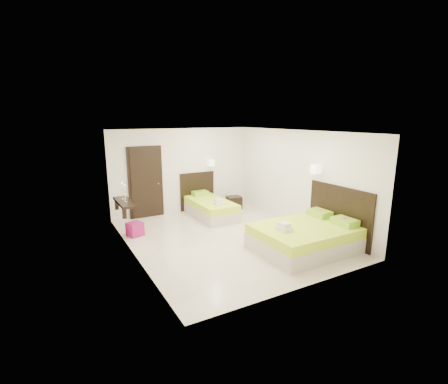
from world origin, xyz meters
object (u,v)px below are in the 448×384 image
bed_single (210,207)px  bed_double (307,236)px  nightstand (234,202)px  ottoman (135,229)px

bed_single → bed_double: (0.78, -3.35, 0.03)m
nightstand → ottoman: size_ratio=1.29×
nightstand → bed_double: bearing=-86.1°
nightstand → ottoman: bearing=-155.8°
bed_double → ottoman: bed_double is taller
nightstand → ottoman: 3.63m
bed_single → ottoman: bed_single is taller
bed_double → ottoman: 4.22m
nightstand → ottoman: (-3.49, -0.97, -0.03)m
ottoman → nightstand: bearing=15.5°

